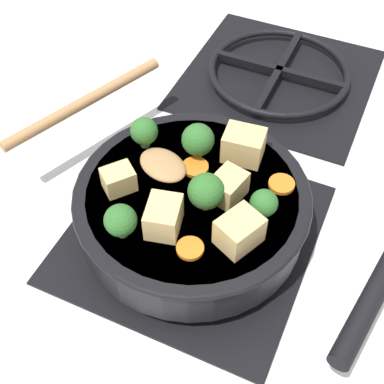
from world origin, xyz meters
The scene contains 18 objects.
ground_plane centered at (0.00, 0.00, 0.00)m, with size 2.40×2.40×0.00m, color silver.
front_burner_grate centered at (0.00, 0.00, 0.01)m, with size 0.31×0.31×0.03m.
rear_burner_grate centered at (0.00, 0.36, 0.01)m, with size 0.31×0.31×0.03m.
skillet_pan centered at (0.00, 0.00, 0.06)m, with size 0.41×0.29×0.06m.
wooden_spoon centered at (-0.14, 0.06, 0.09)m, with size 0.25×0.25×0.02m.
tofu_cube_center_large centered at (-0.08, -0.03, 0.10)m, with size 0.04×0.03×0.03m, color #DBB770.
tofu_cube_near_handle centered at (0.03, 0.08, 0.11)m, with size 0.05×0.04×0.04m, color #DBB770.
tofu_cube_east_chunk centered at (-0.01, -0.06, 0.11)m, with size 0.05×0.04×0.04m, color #DBB770.
tofu_cube_west_chunk centered at (0.08, -0.04, 0.11)m, with size 0.05×0.04×0.04m, color #DBB770.
tofu_cube_back_piece centered at (0.04, 0.01, 0.10)m, with size 0.04×0.03×0.03m, color #DBB770.
broccoli_floret_near_spoon centered at (0.09, 0.00, 0.11)m, with size 0.03×0.03×0.04m.
broccoli_floret_center_top centered at (-0.05, -0.09, 0.11)m, with size 0.04×0.04×0.04m.
broccoli_floret_east_rim centered at (-0.09, 0.05, 0.11)m, with size 0.04×0.04×0.04m.
broccoli_floret_west_rim centered at (0.02, -0.01, 0.11)m, with size 0.04×0.04×0.05m.
broccoli_floret_north_edge centered at (-0.02, 0.06, 0.11)m, with size 0.04×0.04×0.05m.
carrot_slice_orange_thin centered at (0.10, 0.05, 0.09)m, with size 0.03×0.03×0.01m, color orange.
carrot_slice_near_center centered at (-0.01, 0.04, 0.09)m, with size 0.03×0.03×0.01m, color orange.
carrot_slice_edge_slice centered at (0.03, -0.08, 0.09)m, with size 0.03×0.03×0.01m, color orange.
Camera 1 is at (0.17, -0.38, 0.58)m, focal length 50.00 mm.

